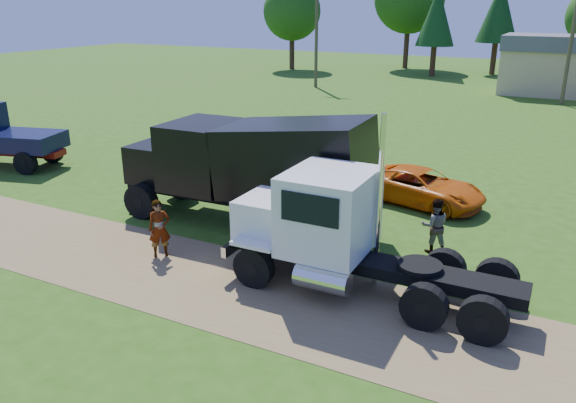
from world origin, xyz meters
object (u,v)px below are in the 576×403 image
at_px(white_semi_tractor, 331,229).
at_px(orange_pickup, 421,187).
at_px(black_dump_truck, 251,164).
at_px(spectator_a, 159,229).

bearing_deg(white_semi_tractor, orange_pickup, 85.87).
bearing_deg(white_semi_tractor, black_dump_truck, 145.56).
distance_m(white_semi_tractor, spectator_a, 5.26).
bearing_deg(spectator_a, orange_pickup, 10.07).
bearing_deg(black_dump_truck, orange_pickup, 43.99).
relative_size(black_dump_truck, orange_pickup, 1.89).
xyz_separation_m(white_semi_tractor, spectator_a, (-5.17, -0.73, -0.70)).
relative_size(orange_pickup, spectator_a, 2.71).
xyz_separation_m(white_semi_tractor, black_dump_truck, (-4.09, 2.76, 0.55)).
height_order(white_semi_tractor, black_dump_truck, white_semi_tractor).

